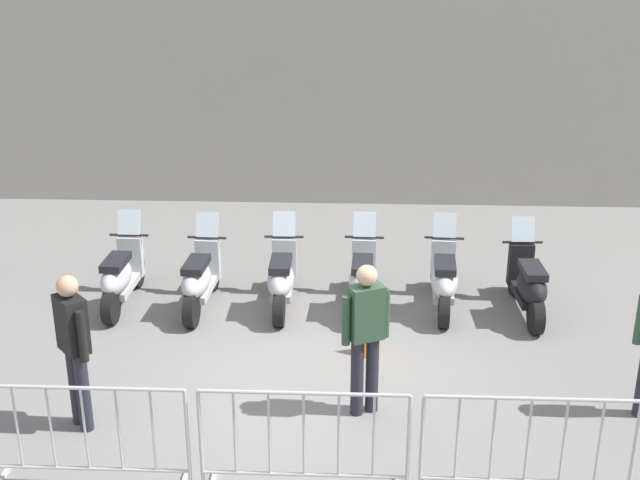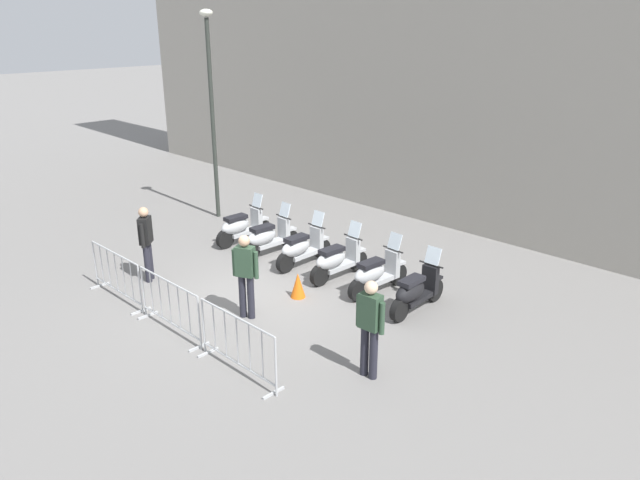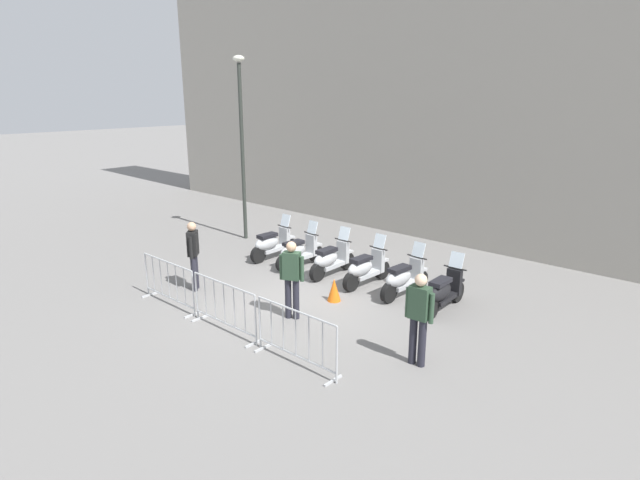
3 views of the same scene
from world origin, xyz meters
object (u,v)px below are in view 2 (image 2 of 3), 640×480
motorcycle_1 (268,237)px  motorcycle_0 (241,227)px  motorcycle_2 (302,248)px  barrier_segment_1 (170,307)px  officer_mid_plaza (146,240)px  motorcycle_4 (376,274)px  motorcycle_3 (337,260)px  barrier_segment_2 (237,345)px  officer_near_row_end (246,272)px  street_lamp (211,97)px  motorcycle_5 (416,291)px  barrier_segment_0 (117,276)px  traffic_cone (298,285)px  officer_by_barriers (370,324)px

motorcycle_1 → motorcycle_0: bearing=179.1°
motorcycle_2 → barrier_segment_1: bearing=-80.3°
officer_mid_plaza → motorcycle_0: bearing=99.2°
motorcycle_4 → barrier_segment_1: 4.36m
motorcycle_3 → motorcycle_1: bearing=-175.4°
motorcycle_2 → barrier_segment_2: size_ratio=0.89×
motorcycle_4 → officer_near_row_end: 2.92m
street_lamp → motorcycle_3: bearing=-7.1°
motorcycle_5 → street_lamp: 8.53m
motorcycle_5 → barrier_segment_1: (-2.69, -3.98, 0.07)m
motorcycle_4 → street_lamp: size_ratio=0.30×
motorcycle_2 → barrier_segment_0: size_ratio=0.89×
motorcycle_3 → barrier_segment_2: (1.59, -3.96, 0.07)m
motorcycle_3 → traffic_cone: 1.30m
officer_near_row_end → street_lamp: bearing=150.0°
motorcycle_0 → motorcycle_1: bearing=-0.9°
motorcycle_4 → officer_by_barriers: bearing=-50.9°
barrier_segment_2 → officer_mid_plaza: (-4.47, 0.84, 0.46)m
barrier_segment_1 → motorcycle_4: bearing=69.1°
street_lamp → officer_mid_plaza: street_lamp is taller
motorcycle_5 → traffic_cone: motorcycle_5 is taller
barrier_segment_2 → motorcycle_0: bearing=142.5°
motorcycle_5 → officer_by_barriers: 2.64m
barrier_segment_1 → officer_mid_plaza: officer_mid_plaza is taller
motorcycle_4 → barrier_segment_2: motorcycle_4 is taller
street_lamp → officer_mid_plaza: bearing=-53.8°
barrier_segment_1 → motorcycle_3: bearing=83.8°
motorcycle_2 → officer_mid_plaza: officer_mid_plaza is taller
officer_mid_plaza → motorcycle_2: bearing=59.9°
motorcycle_3 → traffic_cone: (0.10, -1.28, -0.18)m
barrier_segment_0 → barrier_segment_2: size_ratio=1.00×
motorcycle_2 → barrier_segment_0: bearing=-108.6°
motorcycle_2 → officer_by_barriers: 4.93m
motorcycle_5 → officer_mid_plaza: (-5.14, -3.08, 0.53)m
motorcycle_0 → street_lamp: size_ratio=0.30×
motorcycle_1 → officer_mid_plaza: (-0.64, -2.93, 0.53)m
barrier_segment_2 → traffic_cone: barrier_segment_2 is taller
street_lamp → officer_near_row_end: street_lamp is taller
officer_near_row_end → motorcycle_4: bearing=68.9°
motorcycle_4 → motorcycle_2: bearing=-176.9°
barrier_segment_2 → officer_near_row_end: bearing=138.4°
motorcycle_4 → officer_near_row_end: size_ratio=1.00×
motorcycle_3 → officer_near_row_end: officer_near_row_end is taller
motorcycle_3 → officer_near_row_end: 2.68m
motorcycle_1 → officer_by_barriers: size_ratio=1.00×
motorcycle_1 → motorcycle_3: (2.24, 0.18, 0.00)m
barrier_segment_0 → traffic_cone: size_ratio=3.53×
motorcycle_1 → motorcycle_5: 4.50m
barrier_segment_1 → officer_by_barriers: (3.60, 1.56, 0.46)m
motorcycle_1 → barrier_segment_1: motorcycle_1 is taller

